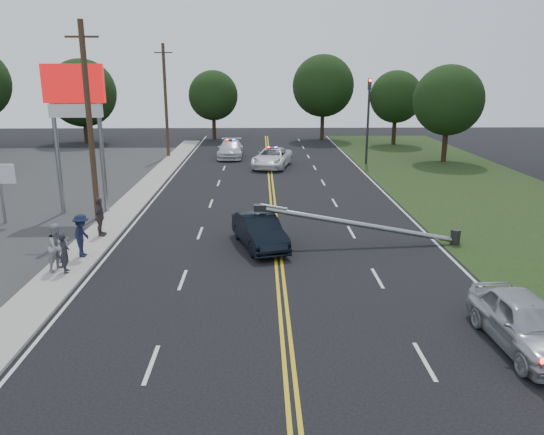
{
  "coord_description": "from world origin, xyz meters",
  "views": [
    {
      "loc": [
        -0.73,
        -14.73,
        7.61
      ],
      "look_at": [
        -0.26,
        6.64,
        1.7
      ],
      "focal_mm": 35.0,
      "sensor_mm": 36.0,
      "label": 1
    }
  ],
  "objects_px": {
    "utility_pole_mid": "(90,124)",
    "bystander_d": "(100,217)",
    "traffic_signal": "(368,114)",
    "small_sign": "(0,179)",
    "pylon_sign": "(75,103)",
    "utility_pole_far": "(166,101)",
    "crashed_sedan": "(260,231)",
    "emergency_b": "(230,149)",
    "waiting_sedan": "(525,322)",
    "fallen_streetlight": "(370,226)",
    "bystander_c": "(82,235)",
    "bystander_a": "(65,253)",
    "bystander_b": "(58,247)",
    "emergency_a": "(272,158)"
  },
  "relations": [
    {
      "from": "bystander_a",
      "to": "bystander_d",
      "type": "xyz_separation_m",
      "value": [
        -0.02,
        4.72,
        0.13
      ]
    },
    {
      "from": "small_sign",
      "to": "bystander_c",
      "type": "bearing_deg",
      "value": -43.65
    },
    {
      "from": "bystander_c",
      "to": "bystander_a",
      "type": "bearing_deg",
      "value": 176.64
    },
    {
      "from": "pylon_sign",
      "to": "utility_pole_far",
      "type": "distance_m",
      "value": 20.06
    },
    {
      "from": "utility_pole_mid",
      "to": "emergency_b",
      "type": "height_order",
      "value": "utility_pole_mid"
    },
    {
      "from": "fallen_streetlight",
      "to": "utility_pole_far",
      "type": "relative_size",
      "value": 0.94
    },
    {
      "from": "pylon_sign",
      "to": "emergency_a",
      "type": "bearing_deg",
      "value": 53.28
    },
    {
      "from": "crashed_sedan",
      "to": "utility_pole_mid",
      "type": "bearing_deg",
      "value": 137.66
    },
    {
      "from": "bystander_d",
      "to": "bystander_c",
      "type": "bearing_deg",
      "value": -178.81
    },
    {
      "from": "emergency_a",
      "to": "bystander_c",
      "type": "relative_size",
      "value": 3.08
    },
    {
      "from": "emergency_b",
      "to": "emergency_a",
      "type": "bearing_deg",
      "value": -53.8
    },
    {
      "from": "traffic_signal",
      "to": "crashed_sedan",
      "type": "xyz_separation_m",
      "value": [
        -9.09,
        -22.11,
        -3.48
      ]
    },
    {
      "from": "utility_pole_mid",
      "to": "waiting_sedan",
      "type": "height_order",
      "value": "utility_pole_mid"
    },
    {
      "from": "traffic_signal",
      "to": "utility_pole_mid",
      "type": "bearing_deg",
      "value": -134.2
    },
    {
      "from": "crashed_sedan",
      "to": "emergency_a",
      "type": "distance_m",
      "value": 20.52
    },
    {
      "from": "emergency_b",
      "to": "fallen_streetlight",
      "type": "bearing_deg",
      "value": -73.31
    },
    {
      "from": "small_sign",
      "to": "fallen_streetlight",
      "type": "relative_size",
      "value": 0.33
    },
    {
      "from": "utility_pole_mid",
      "to": "bystander_c",
      "type": "distance_m",
      "value": 6.95
    },
    {
      "from": "utility_pole_mid",
      "to": "bystander_d",
      "type": "xyz_separation_m",
      "value": [
        0.92,
        -2.66,
        -4.04
      ]
    },
    {
      "from": "utility_pole_mid",
      "to": "bystander_d",
      "type": "distance_m",
      "value": 4.92
    },
    {
      "from": "fallen_streetlight",
      "to": "bystander_c",
      "type": "height_order",
      "value": "bystander_c"
    },
    {
      "from": "utility_pole_mid",
      "to": "small_sign",
      "type": "bearing_deg",
      "value": 180.0
    },
    {
      "from": "bystander_c",
      "to": "bystander_d",
      "type": "bearing_deg",
      "value": 1.24
    },
    {
      "from": "pylon_sign",
      "to": "bystander_a",
      "type": "bearing_deg",
      "value": -76.58
    },
    {
      "from": "crashed_sedan",
      "to": "bystander_d",
      "type": "distance_m",
      "value": 7.64
    },
    {
      "from": "crashed_sedan",
      "to": "waiting_sedan",
      "type": "distance_m",
      "value": 11.84
    },
    {
      "from": "bystander_c",
      "to": "utility_pole_mid",
      "type": "bearing_deg",
      "value": 9.67
    },
    {
      "from": "pylon_sign",
      "to": "bystander_a",
      "type": "xyz_separation_m",
      "value": [
        2.24,
        -9.37,
        -5.09
      ]
    },
    {
      "from": "small_sign",
      "to": "bystander_b",
      "type": "xyz_separation_m",
      "value": [
        5.39,
        -7.09,
        -1.28
      ]
    },
    {
      "from": "utility_pole_mid",
      "to": "crashed_sedan",
      "type": "height_order",
      "value": "utility_pole_mid"
    },
    {
      "from": "small_sign",
      "to": "crashed_sedan",
      "type": "height_order",
      "value": "small_sign"
    },
    {
      "from": "pylon_sign",
      "to": "fallen_streetlight",
      "type": "bearing_deg",
      "value": -22.22
    },
    {
      "from": "utility_pole_far",
      "to": "emergency_a",
      "type": "xyz_separation_m",
      "value": [
        9.43,
        -5.62,
        -4.3
      ]
    },
    {
      "from": "utility_pole_mid",
      "to": "utility_pole_far",
      "type": "bearing_deg",
      "value": 90.0
    },
    {
      "from": "fallen_streetlight",
      "to": "utility_pole_mid",
      "type": "bearing_deg",
      "value": 163.36
    },
    {
      "from": "emergency_b",
      "to": "bystander_d",
      "type": "distance_m",
      "value": 24.55
    },
    {
      "from": "crashed_sedan",
      "to": "pylon_sign",
      "type": "bearing_deg",
      "value": 131.52
    },
    {
      "from": "utility_pole_far",
      "to": "crashed_sedan",
      "type": "xyz_separation_m",
      "value": [
        8.41,
        -26.11,
        -4.35
      ]
    },
    {
      "from": "pylon_sign",
      "to": "traffic_signal",
      "type": "bearing_deg",
      "value": 40.39
    },
    {
      "from": "bystander_b",
      "to": "bystander_c",
      "type": "height_order",
      "value": "bystander_b"
    },
    {
      "from": "emergency_a",
      "to": "bystander_a",
      "type": "xyz_separation_m",
      "value": [
        -8.49,
        -23.76,
        0.13
      ]
    },
    {
      "from": "bystander_a",
      "to": "fallen_streetlight",
      "type": "bearing_deg",
      "value": -92.11
    },
    {
      "from": "pylon_sign",
      "to": "small_sign",
      "type": "bearing_deg",
      "value": -150.26
    },
    {
      "from": "small_sign",
      "to": "bystander_c",
      "type": "height_order",
      "value": "small_sign"
    },
    {
      "from": "fallen_streetlight",
      "to": "bystander_b",
      "type": "xyz_separation_m",
      "value": [
        -12.8,
        -3.09,
        0.13
      ]
    },
    {
      "from": "emergency_b",
      "to": "waiting_sedan",
      "type": "bearing_deg",
      "value": -73.67
    },
    {
      "from": "bystander_a",
      "to": "bystander_b",
      "type": "height_order",
      "value": "bystander_b"
    },
    {
      "from": "utility_pole_far",
      "to": "bystander_d",
      "type": "height_order",
      "value": "utility_pole_far"
    },
    {
      "from": "small_sign",
      "to": "emergency_b",
      "type": "distance_m",
      "value": 23.92
    },
    {
      "from": "emergency_a",
      "to": "bystander_b",
      "type": "height_order",
      "value": "bystander_b"
    }
  ]
}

